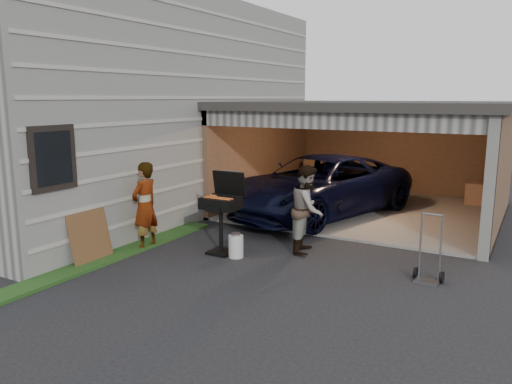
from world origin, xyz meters
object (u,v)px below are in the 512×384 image
minivan (319,188)px  bbq_grill (222,206)px  hand_truck (428,269)px  woman (145,206)px  propane_tank (236,246)px  plywood_panel (90,237)px  man (308,209)px

minivan → bbq_grill: 3.75m
bbq_grill → hand_truck: 3.91m
woman → propane_tank: (1.87, 0.41, -0.66)m
hand_truck → woman: bearing=-169.0°
propane_tank → hand_truck: (3.44, 0.49, 0.01)m
woman → propane_tank: size_ratio=4.10×
plywood_panel → woman: bearing=75.5°
minivan → plywood_panel: minivan is taller
plywood_panel → hand_truck: bearing=20.2°
woman → plywood_panel: 1.26m
woman → plywood_panel: size_ratio=1.78×
minivan → man: size_ratio=3.14×
propane_tank → hand_truck: size_ratio=0.37×
minivan → woman: size_ratio=3.07×
bbq_grill → hand_truck: bbq_grill is taller
minivan → man: man is taller
hand_truck → man: bearing=169.3°
man → plywood_panel: 4.13m
propane_tank → plywood_panel: 2.70m
man → minivan: bearing=5.0°
man → plywood_panel: man is taller
plywood_panel → propane_tank: bearing=35.9°
plywood_panel → minivan: bearing=67.2°
propane_tank → hand_truck: 3.48m
woman → propane_tank: 2.03m
bbq_grill → propane_tank: 0.83m
man → hand_truck: 2.55m
minivan → propane_tank: (-0.09, -3.81, -0.54)m
man → plywood_panel: bearing=115.4°
woman → man: 3.23m
propane_tank → man: bearing=44.5°
man → hand_truck: (2.42, -0.52, -0.64)m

